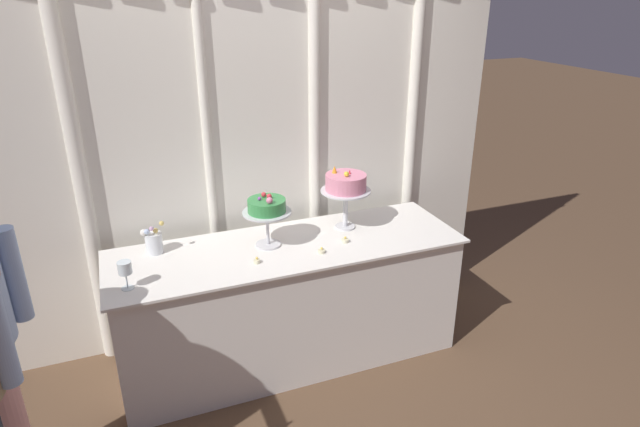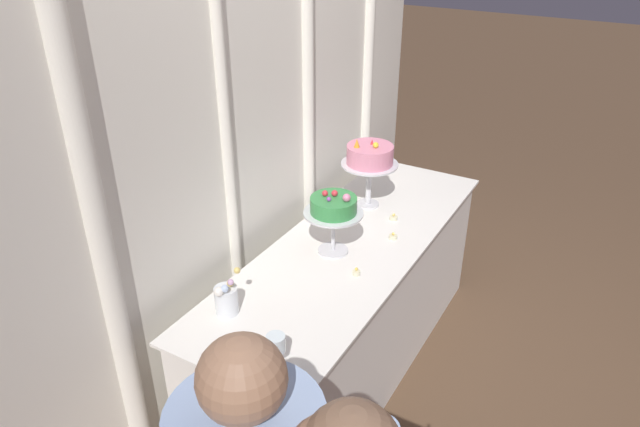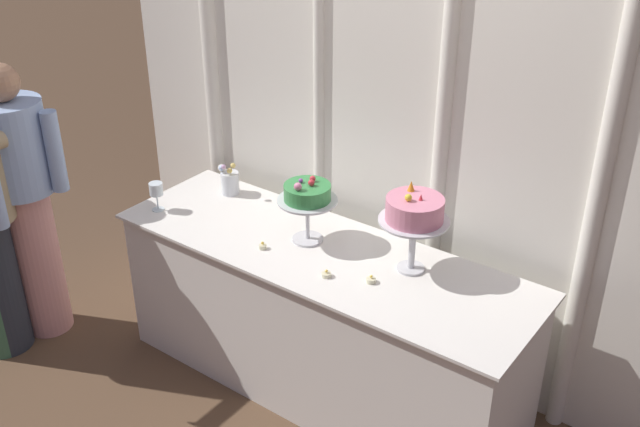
# 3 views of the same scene
# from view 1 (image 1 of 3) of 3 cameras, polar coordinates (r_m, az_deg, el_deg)

# --- Properties ---
(ground_plane) EXTENTS (24.00, 24.00, 0.00)m
(ground_plane) POSITION_cam_1_polar(r_m,az_deg,el_deg) (3.55, -2.54, -15.63)
(ground_plane) COLOR brown
(draped_curtain) EXTENTS (3.23, 0.18, 2.66)m
(draped_curtain) POSITION_cam_1_polar(r_m,az_deg,el_deg) (3.41, -6.33, 9.99)
(draped_curtain) COLOR white
(draped_curtain) RESTS_ON ground_plane
(cake_table) EXTENTS (2.10, 0.67, 0.79)m
(cake_table) POSITION_cam_1_polar(r_m,az_deg,el_deg) (3.40, -3.22, -9.39)
(cake_table) COLOR white
(cake_table) RESTS_ON ground_plane
(cake_display_nearleft) EXTENTS (0.28, 0.28, 0.33)m
(cake_display_nearleft) POSITION_cam_1_polar(r_m,az_deg,el_deg) (3.12, -5.64, 0.48)
(cake_display_nearleft) COLOR silver
(cake_display_nearleft) RESTS_ON cake_table
(cake_display_nearright) EXTENTS (0.31, 0.31, 0.40)m
(cake_display_nearright) POSITION_cam_1_polar(r_m,az_deg,el_deg) (3.32, 2.74, 3.02)
(cake_display_nearright) COLOR silver
(cake_display_nearright) RESTS_ON cake_table
(wine_glass) EXTENTS (0.07, 0.07, 0.15)m
(wine_glass) POSITION_cam_1_polar(r_m,az_deg,el_deg) (2.88, -19.92, -5.52)
(wine_glass) COLOR silver
(wine_glass) RESTS_ON cake_table
(flower_vase) EXTENTS (0.13, 0.10, 0.20)m
(flower_vase) POSITION_cam_1_polar(r_m,az_deg,el_deg) (3.23, -17.18, -2.84)
(flower_vase) COLOR silver
(flower_vase) RESTS_ON cake_table
(tealight_far_left) EXTENTS (0.04, 0.04, 0.04)m
(tealight_far_left) POSITION_cam_1_polar(r_m,az_deg,el_deg) (3.02, -6.68, -5.01)
(tealight_far_left) COLOR beige
(tealight_far_left) RESTS_ON cake_table
(tealight_near_left) EXTENTS (0.04, 0.04, 0.04)m
(tealight_near_left) POSITION_cam_1_polar(r_m,az_deg,el_deg) (3.11, 0.16, -3.99)
(tealight_near_left) COLOR beige
(tealight_near_left) RESTS_ON cake_table
(tealight_near_right) EXTENTS (0.04, 0.04, 0.04)m
(tealight_near_right) POSITION_cam_1_polar(r_m,az_deg,el_deg) (3.24, 2.67, -2.85)
(tealight_near_right) COLOR beige
(tealight_near_right) RESTS_ON cake_table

